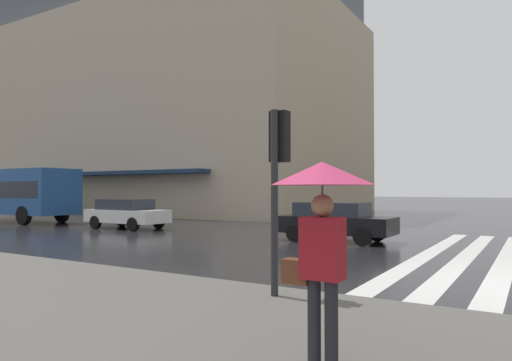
{
  "coord_description": "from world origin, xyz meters",
  "views": [
    {
      "loc": [
        -10.32,
        -0.29,
        1.88
      ],
      "look_at": [
        1.66,
        6.96,
        2.15
      ],
      "focal_mm": 32.61,
      "sensor_mm": 36.0,
      "label": 1
    }
  ],
  "objects_px": {
    "traffic_signal_post": "(278,161)",
    "car_white": "(127,213)",
    "car_black": "(335,220)",
    "pedestrian_by_billboard": "(322,203)",
    "city_bus": "(4,191)"
  },
  "relations": [
    {
      "from": "traffic_signal_post",
      "to": "pedestrian_by_billboard",
      "type": "relative_size",
      "value": 1.52
    },
    {
      "from": "car_black",
      "to": "car_white",
      "type": "distance_m",
      "value": 10.57
    },
    {
      "from": "traffic_signal_post",
      "to": "city_bus",
      "type": "xyz_separation_m",
      "value": [
        9.06,
        23.42,
        -0.58
      ]
    },
    {
      "from": "city_bus",
      "to": "pedestrian_by_billboard",
      "type": "height_order",
      "value": "city_bus"
    },
    {
      "from": "traffic_signal_post",
      "to": "car_white",
      "type": "xyz_separation_m",
      "value": [
        9.06,
        13.15,
        -1.59
      ]
    },
    {
      "from": "car_black",
      "to": "city_bus",
      "type": "height_order",
      "value": "city_bus"
    },
    {
      "from": "city_bus",
      "to": "car_white",
      "type": "bearing_deg",
      "value": -90.0
    },
    {
      "from": "car_black",
      "to": "pedestrian_by_billboard",
      "type": "distance_m",
      "value": 12.5
    },
    {
      "from": "traffic_signal_post",
      "to": "pedestrian_by_billboard",
      "type": "bearing_deg",
      "value": -144.01
    },
    {
      "from": "traffic_signal_post",
      "to": "city_bus",
      "type": "relative_size",
      "value": 0.28
    },
    {
      "from": "car_black",
      "to": "pedestrian_by_billboard",
      "type": "relative_size",
      "value": 2.05
    },
    {
      "from": "car_white",
      "to": "car_black",
      "type": "bearing_deg",
      "value": -90.0
    },
    {
      "from": "traffic_signal_post",
      "to": "car_white",
      "type": "height_order",
      "value": "traffic_signal_post"
    },
    {
      "from": "car_black",
      "to": "traffic_signal_post",
      "type": "bearing_deg",
      "value": -164.12
    },
    {
      "from": "city_bus",
      "to": "pedestrian_by_billboard",
      "type": "distance_m",
      "value": 27.85
    }
  ]
}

